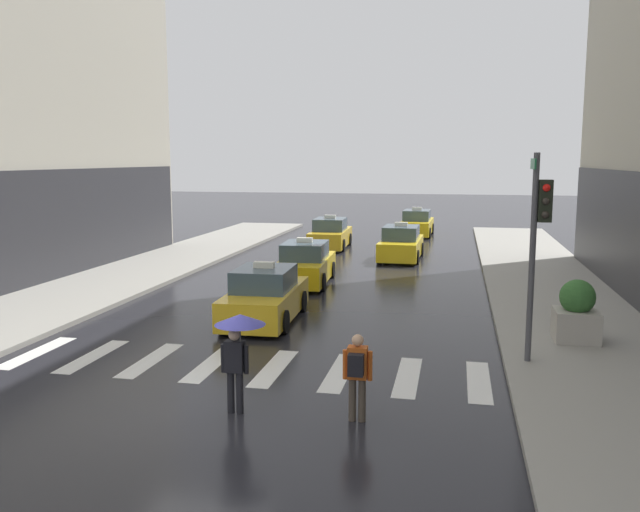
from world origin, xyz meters
TOP-DOWN VIEW (x-y plane):
  - ground_plane at (0.00, 0.00)m, footprint 160.00×160.00m
  - crosswalk_markings at (-0.00, 3.00)m, footprint 11.30×2.80m
  - traffic_light_pole at (6.64, 4.28)m, footprint 0.44×0.84m
  - taxi_lead at (-0.70, 7.31)m, footprint 2.06×4.60m
  - taxi_second at (-0.87, 13.39)m, footprint 2.11×4.62m
  - taxi_third at (2.26, 20.36)m, footprint 2.00×4.58m
  - taxi_fourth at (-1.83, 23.70)m, footprint 2.03×4.59m
  - taxi_fifth at (2.42, 30.50)m, footprint 2.03×4.59m
  - pedestrian_with_umbrella at (0.86, 0.21)m, footprint 0.96×0.96m
  - pedestrian_with_backpack at (3.12, 0.26)m, footprint 0.55×0.43m
  - planter_near_corner at (7.93, 6.34)m, footprint 1.10×1.10m

SIDE VIEW (x-z plane):
  - ground_plane at x=0.00m, z-range 0.00..0.00m
  - crosswalk_markings at x=0.00m, z-range 0.00..0.01m
  - taxi_lead at x=-0.70m, z-range -0.18..1.63m
  - taxi_second at x=-0.87m, z-range -0.18..1.63m
  - taxi_third at x=2.26m, z-range -0.18..1.63m
  - taxi_fourth at x=-1.83m, z-range -0.18..1.63m
  - taxi_fifth at x=2.42m, z-range -0.18..1.63m
  - planter_near_corner at x=7.93m, z-range 0.07..1.67m
  - pedestrian_with_backpack at x=3.12m, z-range 0.15..1.80m
  - pedestrian_with_umbrella at x=0.86m, z-range 0.55..2.49m
  - traffic_light_pole at x=6.64m, z-range 0.86..5.66m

